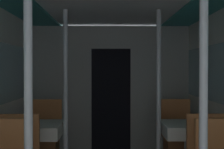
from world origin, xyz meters
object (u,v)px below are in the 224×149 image
(dining_table_left_1, at_px, (35,133))
(support_pole_left_1, at_px, (66,97))
(dining_table_right_1, at_px, (189,132))
(chair_left_far_1, at_px, (45,147))
(support_pole_left_0, at_px, (28,121))
(support_pole_right_1, at_px, (159,97))
(chair_right_far_1, at_px, (178,146))
(support_pole_right_0, at_px, (203,121))

(dining_table_left_1, height_order, support_pole_left_1, support_pole_left_1)
(dining_table_right_1, bearing_deg, chair_left_far_1, 162.94)
(support_pole_left_1, bearing_deg, support_pole_left_0, -90.00)
(support_pole_left_1, distance_m, dining_table_right_1, 1.53)
(dining_table_left_1, relative_size, support_pole_right_1, 0.35)
(support_pole_left_1, height_order, chair_right_far_1, support_pole_left_1)
(chair_left_far_1, distance_m, dining_table_right_1, 1.94)
(support_pole_right_0, height_order, support_pole_right_1, same)
(support_pole_right_1, bearing_deg, support_pole_left_1, 180.00)
(support_pole_left_1, relative_size, support_pole_right_0, 1.00)
(support_pole_left_1, height_order, support_pole_right_0, same)
(chair_left_far_1, height_order, chair_right_far_1, same)
(support_pole_right_1, bearing_deg, chair_right_far_1, 57.30)
(support_pole_right_0, xyz_separation_m, chair_right_far_1, (0.36, 2.29, -0.74))
(dining_table_left_1, bearing_deg, chair_right_far_1, 17.06)
(chair_left_far_1, height_order, support_pole_right_1, support_pole_right_1)
(support_pole_right_0, xyz_separation_m, support_pole_right_1, (0.00, 1.73, 0.00))
(dining_table_right_1, bearing_deg, chair_right_far_1, 90.00)
(support_pole_left_0, bearing_deg, chair_right_far_1, 57.40)
(support_pole_right_1, bearing_deg, dining_table_left_1, -180.00)
(support_pole_right_0, bearing_deg, dining_table_left_1, 130.25)
(support_pole_left_0, relative_size, support_pole_right_0, 1.00)
(chair_left_far_1, bearing_deg, dining_table_right_1, 162.94)
(support_pole_left_1, xyz_separation_m, support_pole_right_0, (1.11, -1.73, 0.00))
(dining_table_left_1, height_order, support_pole_right_1, support_pole_right_1)
(chair_right_far_1, bearing_deg, support_pole_right_0, 81.08)
(support_pole_right_1, bearing_deg, dining_table_right_1, -0.00)
(dining_table_left_1, xyz_separation_m, support_pole_right_0, (1.47, -1.73, 0.43))
(support_pole_left_0, height_order, dining_table_left_1, support_pole_left_0)
(chair_right_far_1, bearing_deg, chair_left_far_1, 0.00)
(chair_left_far_1, distance_m, support_pole_right_1, 1.74)
(dining_table_right_1, height_order, chair_right_far_1, chair_right_far_1)
(support_pole_left_1, xyz_separation_m, dining_table_right_1, (1.47, -0.00, -0.43))
(chair_right_far_1, bearing_deg, support_pole_left_1, 20.92)
(support_pole_left_0, bearing_deg, dining_table_right_1, 49.75)
(dining_table_right_1, distance_m, support_pole_right_1, 0.56)
(dining_table_left_1, relative_size, chair_left_far_1, 0.77)
(support_pole_right_1, bearing_deg, support_pole_left_0, -122.57)
(chair_right_far_1, bearing_deg, support_pole_right_1, 57.30)
(dining_table_left_1, distance_m, chair_right_far_1, 1.94)
(chair_left_far_1, bearing_deg, support_pole_right_1, 159.08)
(support_pole_left_0, distance_m, support_pole_left_1, 1.73)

